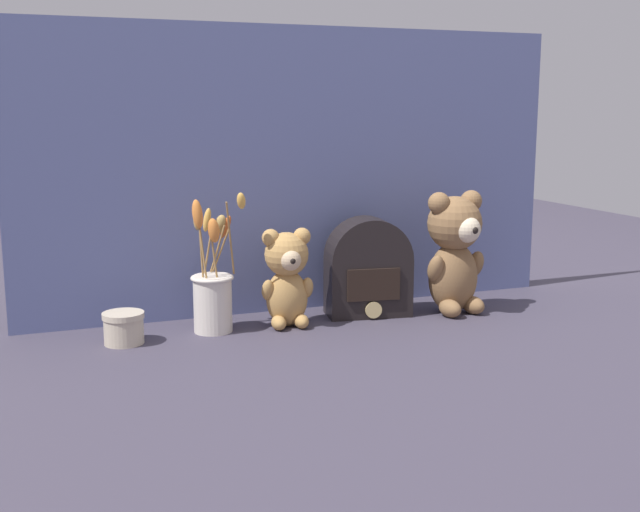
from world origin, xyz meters
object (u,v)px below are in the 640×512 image
(teddy_bear_large, at_px, (455,250))
(teddy_bear_medium, at_px, (287,276))
(vintage_radio, at_px, (368,271))
(decorative_tin_tall, at_px, (124,328))
(flower_vase, at_px, (213,291))

(teddy_bear_large, relative_size, teddy_bear_medium, 1.31)
(teddy_bear_large, height_order, vintage_radio, teddy_bear_large)
(teddy_bear_medium, xyz_separation_m, decorative_tin_tall, (-0.37, -0.01, -0.08))
(vintage_radio, bearing_deg, flower_vase, -178.63)
(teddy_bear_large, xyz_separation_m, flower_vase, (-0.59, 0.04, -0.06))
(flower_vase, relative_size, vintage_radio, 1.34)
(flower_vase, distance_m, vintage_radio, 0.38)
(teddy_bear_large, distance_m, vintage_radio, 0.22)
(teddy_bear_large, relative_size, vintage_radio, 1.26)
(teddy_bear_large, bearing_deg, teddy_bear_medium, 176.37)
(teddy_bear_medium, height_order, decorative_tin_tall, teddy_bear_medium)
(decorative_tin_tall, bearing_deg, teddy_bear_medium, 0.97)
(vintage_radio, bearing_deg, teddy_bear_large, -14.65)
(vintage_radio, distance_m, decorative_tin_tall, 0.59)
(decorative_tin_tall, bearing_deg, vintage_radio, 3.26)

